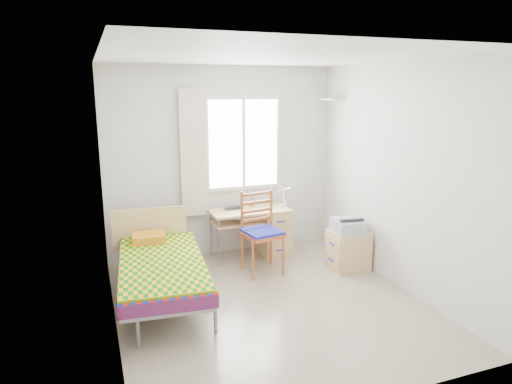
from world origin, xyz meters
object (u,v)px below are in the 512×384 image
(desk, at_px, (269,229))
(cabinet, at_px, (348,250))
(printer, at_px, (348,225))
(bed, at_px, (161,264))
(chair, at_px, (261,227))

(desk, xyz_separation_m, cabinet, (0.76, -0.85, -0.12))
(cabinet, distance_m, printer, 0.34)
(desk, bearing_deg, bed, -151.83)
(desk, bearing_deg, printer, -49.98)
(bed, relative_size, cabinet, 3.97)
(bed, bearing_deg, printer, 6.05)
(chair, xyz_separation_m, printer, (1.05, -0.34, 0.01))
(cabinet, bearing_deg, bed, -178.26)
(bed, xyz_separation_m, printer, (2.37, 0.03, 0.19))
(bed, relative_size, printer, 4.62)
(desk, relative_size, chair, 1.05)
(desk, distance_m, printer, 1.15)
(chair, relative_size, cabinet, 2.06)
(bed, xyz_separation_m, chair, (1.33, 0.37, 0.17))
(printer, bearing_deg, desk, 136.73)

